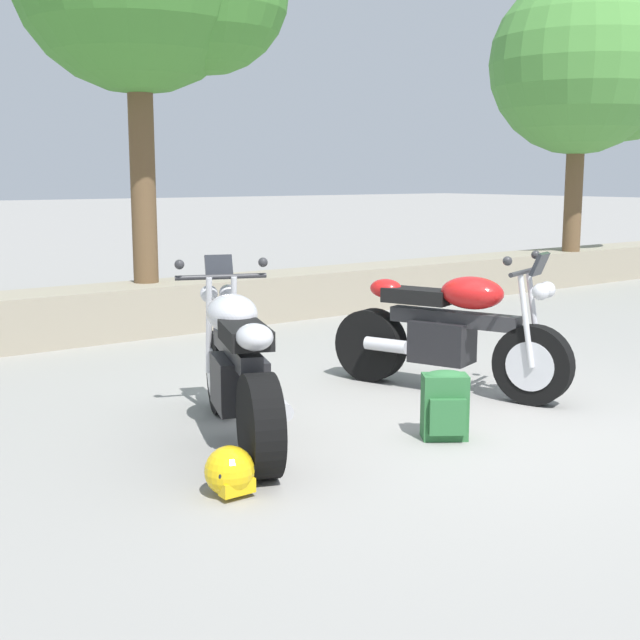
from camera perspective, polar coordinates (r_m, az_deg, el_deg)
The scene contains 7 objects.
ground_plane at distance 6.13m, azimuth 9.85°, elevation -7.12°, with size 120.00×120.00×0.00m, color gray.
stone_wall at distance 9.91m, azimuth -10.73°, elevation 0.85°, with size 36.00×0.80×0.55m, color gray.
motorcycle_silver_near_left at distance 5.70m, azimuth -5.49°, elevation -3.26°, with size 1.01×1.98×1.18m.
motorcycle_red_centre at distance 7.02m, azimuth 8.68°, elevation -0.89°, with size 0.96×1.99×1.18m.
rider_backpack at distance 5.81m, azimuth 8.30°, elevation -5.52°, with size 0.35×0.34×0.47m.
rider_helmet at distance 4.82m, azimuth -5.98°, elevation -10.00°, with size 0.28×0.28×0.28m.
leafy_tree_mid_right at distance 14.51m, azimuth 17.49°, elevation 15.66°, with size 2.93×2.79×4.31m.
Camera 1 is at (-4.31, -4.00, 1.74)m, focal length 48.15 mm.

